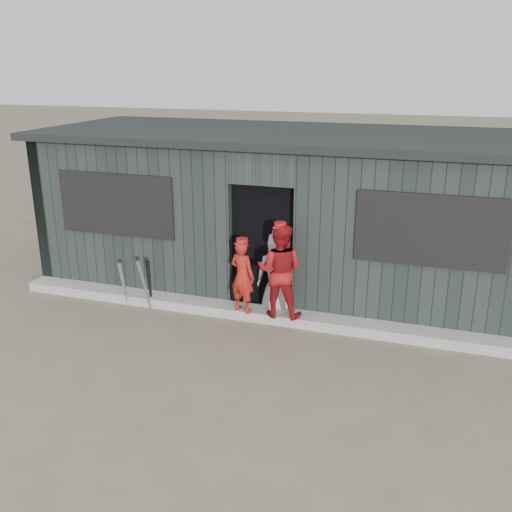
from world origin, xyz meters
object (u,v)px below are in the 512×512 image
(bat_mid, at_px, (144,285))
(player_grey_back, at_px, (277,274))
(player_red_right, at_px, (280,271))
(bat_right, at_px, (150,283))
(player_red_left, at_px, (242,276))
(bat_left, at_px, (124,284))
(dugout, at_px, (287,210))

(bat_mid, xyz_separation_m, player_grey_back, (1.98, 0.54, 0.23))
(bat_mid, relative_size, player_red_right, 0.61)
(bat_right, height_order, player_red_left, player_red_left)
(bat_right, xyz_separation_m, player_red_left, (1.55, 0.01, 0.29))
(bat_right, distance_m, player_grey_back, 2.02)
(bat_left, distance_m, dugout, 3.00)
(bat_right, bearing_deg, bat_mid, -96.06)
(bat_mid, distance_m, player_red_right, 2.17)
(bat_mid, bearing_deg, player_red_left, 5.11)
(player_red_right, height_order, player_grey_back, player_red_right)
(bat_mid, bearing_deg, player_grey_back, 15.29)
(player_red_right, bearing_deg, player_red_left, -0.87)
(bat_right, bearing_deg, dugout, 46.58)
(dugout, bearing_deg, bat_mid, -131.63)
(bat_right, xyz_separation_m, dugout, (1.72, 1.82, 0.87))
(player_red_left, distance_m, dugout, 1.91)
(player_red_right, relative_size, dugout, 0.17)
(player_red_right, bearing_deg, bat_left, -0.92)
(bat_right, distance_m, player_red_left, 1.57)
(bat_right, xyz_separation_m, player_grey_back, (1.97, 0.41, 0.24))
(bat_left, relative_size, player_red_left, 0.66)
(bat_left, bearing_deg, dugout, 41.48)
(bat_left, height_order, player_red_right, player_red_right)
(player_red_right, distance_m, player_grey_back, 0.45)
(player_red_left, bearing_deg, bat_right, 18.83)
(bat_mid, xyz_separation_m, dugout, (1.74, 1.95, 0.86))
(player_red_right, xyz_separation_m, player_grey_back, (-0.14, 0.38, -0.20))
(player_red_left, height_order, player_grey_back, player_grey_back)
(bat_mid, height_order, player_grey_back, player_grey_back)
(bat_left, bearing_deg, player_red_right, 2.32)
(bat_left, relative_size, player_grey_back, 0.57)
(player_grey_back, bearing_deg, bat_right, -2.03)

